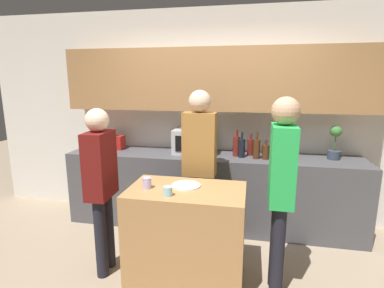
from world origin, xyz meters
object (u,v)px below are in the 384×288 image
(potted_plant, at_px, (335,142))
(cup_0, at_px, (147,183))
(bottle_1, at_px, (242,148))
(bottle_3, at_px, (257,149))
(bottle_0, at_px, (236,146))
(person_center, at_px, (281,181))
(toaster, at_px, (114,142))
(person_left, at_px, (200,157))
(microwave, at_px, (195,141))
(bottle_6, at_px, (280,149))
(person_right, at_px, (101,179))
(bottle_4, at_px, (266,151))
(cup_1, at_px, (168,191))
(bottle_2, at_px, (251,147))
(bottle_5, at_px, (274,150))
(bottle_7, at_px, (288,151))
(plate_on_island, at_px, (186,185))

(potted_plant, distance_m, cup_0, 2.23)
(bottle_1, height_order, bottle_3, bottle_3)
(bottle_0, distance_m, person_center, 1.22)
(toaster, distance_m, person_left, 1.42)
(microwave, bearing_deg, toaster, 179.92)
(bottle_6, relative_size, person_right, 0.18)
(microwave, height_order, potted_plant, potted_plant)
(potted_plant, bearing_deg, bottle_6, -170.86)
(microwave, distance_m, bottle_4, 0.88)
(bottle_1, xyz_separation_m, cup_1, (-0.55, -1.27, -0.11))
(bottle_6, bearing_deg, bottle_2, 161.49)
(toaster, xyz_separation_m, bottle_5, (2.06, -0.05, 0.00))
(bottle_6, height_order, bottle_7, bottle_6)
(potted_plant, xyz_separation_m, person_left, (-1.47, -0.63, -0.08))
(bottle_7, bearing_deg, toaster, 176.48)
(potted_plant, bearing_deg, bottle_4, -169.18)
(bottle_0, height_order, person_left, person_left)
(bottle_2, xyz_separation_m, bottle_3, (0.07, -0.16, 0.02))
(cup_1, xyz_separation_m, person_right, (-0.68, 0.15, 0.01))
(bottle_4, height_order, plate_on_island, bottle_4)
(bottle_5, height_order, cup_0, bottle_5)
(toaster, height_order, bottle_2, bottle_2)
(bottle_6, height_order, person_left, person_left)
(potted_plant, xyz_separation_m, person_right, (-2.28, -1.23, -0.18))
(plate_on_island, relative_size, cup_1, 3.33)
(bottle_2, relative_size, person_left, 0.16)
(bottle_1, relative_size, bottle_7, 1.07)
(bottle_0, bearing_deg, person_right, -134.88)
(person_left, bearing_deg, bottle_6, -146.34)
(bottle_6, xyz_separation_m, person_left, (-0.86, -0.53, 0.00))
(toaster, distance_m, potted_plant, 2.74)
(bottle_5, xyz_separation_m, person_right, (-1.60, -1.18, -0.08))
(microwave, relative_size, potted_plant, 1.32)
(cup_0, bearing_deg, person_right, 177.31)
(toaster, xyz_separation_m, cup_1, (1.14, -1.39, -0.08))
(bottle_1, xyz_separation_m, person_right, (-1.23, -1.12, -0.10))
(person_center, bearing_deg, person_left, 53.93)
(potted_plant, height_order, plate_on_island, potted_plant)
(bottle_4, distance_m, person_right, 1.86)
(bottle_0, height_order, person_right, person_right)
(bottle_2, xyz_separation_m, plate_on_island, (-0.56, -1.15, -0.13))
(cup_1, bearing_deg, person_center, 11.19)
(microwave, xyz_separation_m, bottle_2, (0.69, 0.01, -0.05))
(bottle_0, xyz_separation_m, cup_1, (-0.49, -1.32, -0.12))
(plate_on_island, height_order, cup_0, cup_0)
(bottle_3, distance_m, bottle_6, 0.27)
(bottle_4, bearing_deg, bottle_1, 173.75)
(toaster, distance_m, bottle_7, 2.22)
(bottle_4, xyz_separation_m, bottle_5, (0.10, 0.10, 0.00))
(microwave, xyz_separation_m, plate_on_island, (0.13, -1.14, -0.18))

